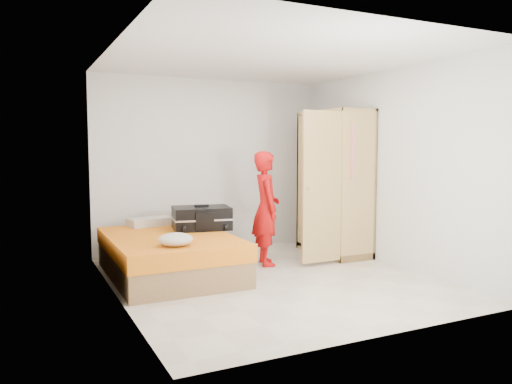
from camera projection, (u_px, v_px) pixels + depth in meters
name	position (u px, v px, depth m)	size (l,w,h in m)	color
room	(272.00, 171.00, 5.84)	(4.00, 4.02, 2.60)	beige
bed	(170.00, 255.00, 6.12)	(1.42, 2.02, 0.50)	olive
wardrobe	(333.00, 187.00, 7.26)	(1.17, 1.20, 2.10)	tan
person	(266.00, 208.00, 6.66)	(0.55, 0.36, 1.52)	red
suitcase	(202.00, 218.00, 6.55)	(0.83, 0.67, 0.32)	black
round_cushion	(176.00, 239.00, 5.43)	(0.38, 0.38, 0.14)	beige
pillow	(150.00, 222.00, 6.84)	(0.59, 0.30, 0.11)	beige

